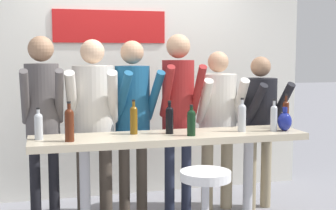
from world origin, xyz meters
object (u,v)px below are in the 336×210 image
(tasting_table, at_px, (170,151))
(bar_stool, at_px, (205,202))
(person_center, at_px, (178,102))
(wine_bottle_0, at_px, (191,121))
(person_right, at_px, (260,115))
(wine_bottle_1, at_px, (286,113))
(person_far_left, at_px, (43,108))
(person_center_left, at_px, (133,108))
(decorative_vase, at_px, (285,121))
(wine_bottle_5, at_px, (134,119))
(wine_bottle_6, at_px, (39,125))
(wine_bottle_4, at_px, (242,116))
(wine_bottle_7, at_px, (69,123))
(person_left, at_px, (93,111))
(wine_bottle_2, at_px, (169,119))
(person_center_right, at_px, (218,113))
(wine_bottle_3, at_px, (274,117))

(tasting_table, height_order, bar_stool, tasting_table)
(person_center, bearing_deg, wine_bottle_0, -94.31)
(person_right, height_order, wine_bottle_1, person_right)
(tasting_table, xyz_separation_m, person_center, (0.22, 0.51, 0.38))
(tasting_table, xyz_separation_m, person_far_left, (-1.08, 0.49, 0.36))
(person_center_left, bearing_deg, decorative_vase, -38.53)
(person_center, xyz_separation_m, wine_bottle_5, (-0.53, -0.42, -0.09))
(wine_bottle_5, height_order, wine_bottle_6, wine_bottle_5)
(wine_bottle_4, distance_m, wine_bottle_7, 1.55)
(person_left, distance_m, wine_bottle_2, 0.79)
(person_center_left, relative_size, wine_bottle_2, 5.97)
(person_left, height_order, wine_bottle_0, person_left)
(wine_bottle_1, bearing_deg, person_center_left, 158.57)
(person_far_left, bearing_deg, wine_bottle_6, -94.59)
(person_center_left, distance_m, wine_bottle_5, 0.50)
(person_center, relative_size, wine_bottle_5, 5.96)
(person_center, bearing_deg, wine_bottle_1, -24.91)
(wine_bottle_0, bearing_deg, person_left, 140.12)
(wine_bottle_2, distance_m, wine_bottle_5, 0.31)
(wine_bottle_2, bearing_deg, person_center_left, 111.45)
(tasting_table, height_order, decorative_vase, decorative_vase)
(person_center_right, height_order, wine_bottle_5, person_center_right)
(person_center_left, relative_size, wine_bottle_1, 5.37)
(wine_bottle_0, xyz_separation_m, wine_bottle_3, (0.80, 0.03, 0.01))
(person_center_left, distance_m, wine_bottle_0, 0.80)
(person_center_right, bearing_deg, wine_bottle_4, -86.09)
(person_center_left, bearing_deg, person_left, 177.59)
(person_center, relative_size, wine_bottle_7, 5.60)
(bar_stool, distance_m, wine_bottle_1, 1.34)
(person_far_left, xyz_separation_m, wine_bottle_6, (-0.04, -0.46, -0.09))
(person_far_left, xyz_separation_m, person_center_left, (0.86, 0.09, -0.04))
(tasting_table, xyz_separation_m, person_center_right, (0.67, 0.58, 0.24))
(person_center, height_order, decorative_vase, person_center)
(wine_bottle_3, distance_m, decorative_vase, 0.12)
(tasting_table, xyz_separation_m, wine_bottle_0, (0.15, -0.12, 0.27))
(person_left, relative_size, wine_bottle_6, 6.65)
(person_center, relative_size, wine_bottle_4, 5.92)
(tasting_table, xyz_separation_m, person_right, (1.10, 0.49, 0.22))
(person_center, distance_m, person_right, 0.89)
(person_far_left, bearing_deg, decorative_vase, -15.52)
(wine_bottle_0, distance_m, wine_bottle_2, 0.22)
(wine_bottle_2, height_order, wine_bottle_7, wine_bottle_7)
(person_left, height_order, wine_bottle_2, person_left)
(bar_stool, xyz_separation_m, person_center, (0.10, 1.09, 0.67))
(person_center_right, xyz_separation_m, wine_bottle_0, (-0.52, -0.70, 0.03))
(person_far_left, height_order, wine_bottle_2, person_far_left)
(person_center, relative_size, person_right, 1.14)
(person_far_left, relative_size, wine_bottle_5, 5.86)
(wine_bottle_5, bearing_deg, wine_bottle_7, -159.87)
(tasting_table, distance_m, person_center, 0.67)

